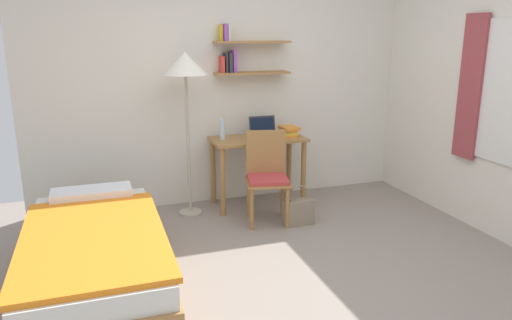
% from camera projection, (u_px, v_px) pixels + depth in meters
% --- Properties ---
extents(ground_plane, '(5.28, 5.28, 0.00)m').
position_uv_depth(ground_plane, '(304.00, 278.00, 3.78)').
color(ground_plane, gray).
extents(wall_back, '(4.40, 0.27, 2.60)m').
position_uv_depth(wall_back, '(232.00, 84.00, 5.29)').
color(wall_back, silver).
rests_on(wall_back, ground_plane).
extents(bed, '(0.98, 1.98, 0.54)m').
position_uv_depth(bed, '(96.00, 258.00, 3.59)').
color(bed, '#9E703D').
rests_on(bed, ground_plane).
extents(desk, '(1.00, 0.51, 0.76)m').
position_uv_depth(desk, '(258.00, 152.00, 5.24)').
color(desk, '#9E703D').
rests_on(desk, ground_plane).
extents(desk_chair, '(0.50, 0.48, 0.91)m').
position_uv_depth(desk_chair, '(267.00, 174.00, 4.81)').
color(desk_chair, '#9E703D').
rests_on(desk_chair, ground_plane).
extents(standing_lamp, '(0.44, 0.44, 1.68)m').
position_uv_depth(standing_lamp, '(185.00, 71.00, 4.73)').
color(standing_lamp, '#B2A893').
rests_on(standing_lamp, ground_plane).
extents(laptop, '(0.30, 0.22, 0.22)m').
position_uv_depth(laptop, '(264.00, 132.00, 5.25)').
color(laptop, '#2D2D33').
rests_on(laptop, desk).
extents(water_bottle, '(0.06, 0.06, 0.22)m').
position_uv_depth(water_bottle, '(222.00, 129.00, 5.10)').
color(water_bottle, silver).
rests_on(water_bottle, desk).
extents(book_stack, '(0.20, 0.25, 0.11)m').
position_uv_depth(book_stack, '(288.00, 131.00, 5.27)').
color(book_stack, orange).
rests_on(book_stack, desk).
extents(handbag, '(0.30, 0.13, 0.41)m').
position_uv_depth(handbag, '(298.00, 211.00, 4.80)').
color(handbag, gray).
rests_on(handbag, ground_plane).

